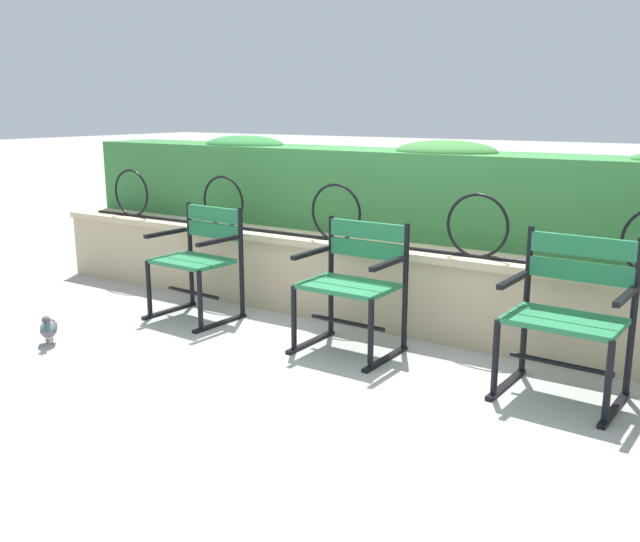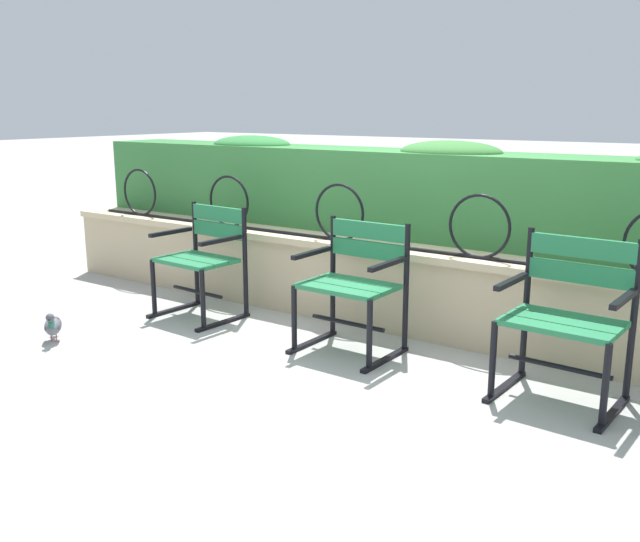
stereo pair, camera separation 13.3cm
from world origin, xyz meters
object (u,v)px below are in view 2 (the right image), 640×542
(park_chair_centre, at_px, (355,281))
(park_chair_right, at_px, (568,314))
(park_chair_left, at_px, (204,256))
(pigeon_near_chairs, at_px, (53,326))

(park_chair_centre, bearing_deg, park_chair_right, -0.25)
(park_chair_left, bearing_deg, pigeon_near_chairs, -111.04)
(park_chair_left, distance_m, park_chair_centre, 1.34)
(park_chair_right, xyz_separation_m, pigeon_near_chairs, (-3.08, -1.03, -0.36))
(park_chair_centre, relative_size, pigeon_near_chairs, 3.46)
(park_chair_right, relative_size, pigeon_near_chairs, 3.67)
(park_chair_right, height_order, pigeon_near_chairs, park_chair_right)
(park_chair_left, height_order, park_chair_right, park_chair_right)
(park_chair_centre, xyz_separation_m, pigeon_near_chairs, (-1.74, -1.03, -0.35))
(park_chair_left, xyz_separation_m, park_chair_right, (2.68, -0.01, 0.02))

